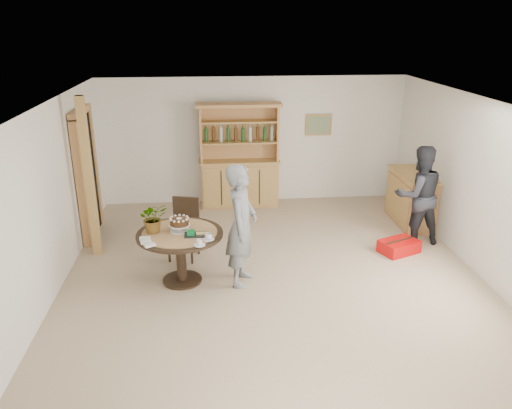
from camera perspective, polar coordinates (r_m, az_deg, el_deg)
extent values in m
plane|color=tan|center=(7.19, 2.17, -8.93)|extent=(7.00, 7.00, 0.00)
cube|color=white|center=(10.01, -0.29, 7.31)|extent=(6.00, 0.04, 2.50)
cube|color=white|center=(3.63, 9.86, -18.66)|extent=(6.00, 0.04, 2.50)
cube|color=white|center=(6.95, -23.01, -0.33)|extent=(0.04, 7.00, 2.50)
cube|color=white|center=(7.65, 25.22, 1.13)|extent=(0.04, 7.00, 2.50)
cube|color=white|center=(6.35, 2.48, 11.14)|extent=(6.00, 7.00, 0.04)
cube|color=tan|center=(10.11, 7.17, 9.03)|extent=(0.52, 0.03, 0.42)
cube|color=#59724C|center=(10.09, 7.20, 9.00)|extent=(0.44, 0.02, 0.34)
cube|color=black|center=(8.83, -18.81, 3.05)|extent=(0.10, 0.90, 2.10)
cube|color=tan|center=(8.36, -19.41, 2.03)|extent=(0.12, 0.10, 2.10)
cube|color=tan|center=(9.29, -18.03, 3.98)|extent=(0.12, 0.10, 2.10)
cube|color=tan|center=(8.58, -19.50, 9.95)|extent=(0.12, 1.10, 0.10)
cube|color=tan|center=(7.97, -18.53, 2.78)|extent=(0.12, 0.12, 2.50)
cube|color=tan|center=(9.95, -1.88, 2.44)|extent=(1.50, 0.50, 0.90)
cube|color=tan|center=(9.81, -1.91, 5.05)|extent=(1.56, 0.54, 0.04)
cube|color=tan|center=(9.78, -1.98, 8.31)|extent=(1.50, 0.04, 1.06)
cube|color=tan|center=(9.62, -6.32, 8.00)|extent=(0.04, 0.34, 1.06)
cube|color=tan|center=(9.70, 2.42, 8.21)|extent=(0.04, 0.34, 1.06)
cube|color=tan|center=(9.67, -1.92, 7.14)|extent=(1.44, 0.32, 0.03)
cube|color=tan|center=(9.59, -1.95, 9.47)|extent=(1.44, 0.32, 0.03)
cube|color=tan|center=(9.53, -1.97, 11.30)|extent=(1.62, 0.40, 0.06)
cylinder|color=#194C1E|center=(9.62, -5.29, 7.95)|extent=(0.07, 0.07, 0.28)
cylinder|color=#4C2D14|center=(9.62, -4.33, 7.98)|extent=(0.07, 0.07, 0.28)
cylinder|color=#B2BFB2|center=(9.63, -3.37, 8.00)|extent=(0.07, 0.07, 0.28)
cylinder|color=#194C1E|center=(9.63, -2.41, 8.03)|extent=(0.07, 0.07, 0.28)
cylinder|color=#4C2D14|center=(9.64, -1.45, 8.05)|extent=(0.07, 0.07, 0.28)
cylinder|color=#B2BFB2|center=(9.65, -0.49, 8.07)|extent=(0.07, 0.07, 0.28)
cylinder|color=#194C1E|center=(9.67, 0.46, 8.09)|extent=(0.07, 0.07, 0.28)
cylinder|color=#4C2D14|center=(9.68, 1.41, 8.11)|extent=(0.07, 0.07, 0.28)
cube|color=tan|center=(9.47, 17.30, 0.54)|extent=(0.50, 1.20, 0.90)
cube|color=tan|center=(9.33, 17.60, 3.26)|extent=(0.54, 1.26, 0.04)
cylinder|color=black|center=(6.99, -8.71, -3.38)|extent=(1.20, 1.20, 0.04)
cylinder|color=black|center=(7.14, -8.55, -6.09)|extent=(0.14, 0.14, 0.70)
cylinder|color=black|center=(7.30, -8.41, -8.51)|extent=(0.56, 0.56, 0.03)
cylinder|color=#A27F4E|center=(6.98, -8.72, -3.19)|extent=(1.04, 1.04, 0.01)
cube|color=black|center=(7.78, -8.32, -3.04)|extent=(0.52, 0.52, 0.04)
cube|color=black|center=(7.86, -7.99, -0.82)|extent=(0.41, 0.14, 0.46)
cube|color=black|center=(7.78, -8.06, 0.69)|extent=(0.42, 0.15, 0.05)
cube|color=black|center=(7.78, -9.90, -5.01)|extent=(0.04, 0.03, 0.44)
cube|color=black|center=(7.67, -7.36, -5.24)|extent=(0.04, 0.03, 0.44)
cube|color=black|center=(8.09, -9.06, -3.94)|extent=(0.04, 0.04, 0.44)
cube|color=black|center=(7.98, -6.61, -4.15)|extent=(0.04, 0.04, 0.44)
cylinder|color=white|center=(7.02, -8.70, -2.95)|extent=(0.28, 0.28, 0.01)
cylinder|color=white|center=(7.00, -8.72, -2.65)|extent=(0.05, 0.05, 0.08)
cylinder|color=white|center=(6.99, -8.74, -2.31)|extent=(0.30, 0.30, 0.01)
cylinder|color=#442813|center=(6.97, -8.76, -1.93)|extent=(0.26, 0.26, 0.09)
cylinder|color=white|center=(6.95, -8.78, -1.58)|extent=(0.08, 0.08, 0.01)
sphere|color=white|center=(6.94, -7.79, -1.56)|extent=(0.04, 0.04, 0.04)
sphere|color=white|center=(7.00, -7.91, -1.38)|extent=(0.04, 0.04, 0.04)
sphere|color=white|center=(7.04, -8.25, -1.26)|extent=(0.04, 0.04, 0.04)
sphere|color=white|center=(7.06, -8.73, -1.22)|extent=(0.04, 0.04, 0.04)
sphere|color=white|center=(7.05, -9.22, -1.29)|extent=(0.04, 0.04, 0.04)
sphere|color=white|center=(7.01, -9.60, -1.43)|extent=(0.04, 0.04, 0.04)
sphere|color=white|center=(6.96, -9.77, -1.62)|extent=(0.04, 0.04, 0.04)
sphere|color=white|center=(6.90, -9.67, -1.80)|extent=(0.04, 0.04, 0.04)
sphere|color=white|center=(6.86, -9.33, -1.93)|extent=(0.04, 0.04, 0.04)
sphere|color=white|center=(6.84, -8.83, -1.96)|extent=(0.04, 0.04, 0.04)
sphere|color=white|center=(6.85, -8.32, -1.90)|extent=(0.04, 0.04, 0.04)
sphere|color=white|center=(6.89, -7.94, -1.75)|extent=(0.04, 0.04, 0.04)
imported|color=#3F7233|center=(6.97, -11.66, -1.48)|extent=(0.47, 0.44, 0.42)
cube|color=black|center=(6.85, -6.94, -3.45)|extent=(0.30, 0.20, 0.01)
cube|color=#0D752F|center=(6.84, -7.45, -3.20)|extent=(0.10, 0.10, 0.06)
cube|color=#0D752F|center=(6.83, -7.46, -2.94)|extent=(0.11, 0.02, 0.01)
cylinder|color=white|center=(6.70, -5.42, -3.97)|extent=(0.15, 0.15, 0.01)
imported|color=white|center=(6.68, -5.44, -3.64)|extent=(0.10, 0.10, 0.08)
cylinder|color=white|center=(6.55, -6.47, -4.62)|extent=(0.15, 0.15, 0.01)
imported|color=white|center=(6.53, -6.49, -4.29)|extent=(0.08, 0.08, 0.07)
cube|color=white|center=(6.83, -12.59, -3.80)|extent=(0.14, 0.08, 0.03)
cube|color=white|center=(6.72, -12.45, -4.22)|extent=(0.16, 0.11, 0.03)
cube|color=white|center=(6.62, -12.03, -4.56)|extent=(0.16, 0.14, 0.03)
imported|color=slate|center=(6.83, -1.68, -2.41)|extent=(0.57, 0.72, 1.74)
imported|color=black|center=(8.55, 18.07, 1.02)|extent=(0.85, 0.68, 1.66)
cube|color=red|center=(8.35, 16.02, -4.62)|extent=(0.71, 0.60, 0.20)
cube|color=black|center=(8.31, 16.09, -3.96)|extent=(0.53, 0.25, 0.01)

